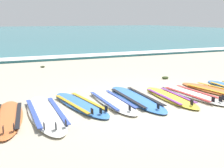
{
  "coord_description": "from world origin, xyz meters",
  "views": [
    {
      "loc": [
        -3.18,
        -5.32,
        1.8
      ],
      "look_at": [
        -0.49,
        0.96,
        0.25
      ],
      "focal_mm": 46.13,
      "sensor_mm": 36.0,
      "label": 1
    }
  ],
  "objects_px": {
    "surfboard_5": "(136,98)",
    "surfboard_6": "(170,97)",
    "surfboard_7": "(192,94)",
    "surfboard_2": "(46,113)",
    "surfboard_8": "(219,91)",
    "surfboard_3": "(80,104)",
    "surfboard_4": "(112,101)",
    "surfboard_1": "(7,117)"
  },
  "relations": [
    {
      "from": "surfboard_3",
      "to": "surfboard_7",
      "type": "height_order",
      "value": "same"
    },
    {
      "from": "surfboard_3",
      "to": "surfboard_1",
      "type": "bearing_deg",
      "value": -169.04
    },
    {
      "from": "surfboard_7",
      "to": "surfboard_6",
      "type": "bearing_deg",
      "value": -179.26
    },
    {
      "from": "surfboard_5",
      "to": "surfboard_6",
      "type": "distance_m",
      "value": 0.81
    },
    {
      "from": "surfboard_2",
      "to": "surfboard_6",
      "type": "height_order",
      "value": "same"
    },
    {
      "from": "surfboard_2",
      "to": "surfboard_1",
      "type": "bearing_deg",
      "value": 178.69
    },
    {
      "from": "surfboard_5",
      "to": "surfboard_7",
      "type": "distance_m",
      "value": 1.42
    },
    {
      "from": "surfboard_7",
      "to": "surfboard_4",
      "type": "bearing_deg",
      "value": 173.5
    },
    {
      "from": "surfboard_1",
      "to": "surfboard_8",
      "type": "bearing_deg",
      "value": -0.08
    },
    {
      "from": "surfboard_5",
      "to": "surfboard_8",
      "type": "relative_size",
      "value": 1.02
    },
    {
      "from": "surfboard_8",
      "to": "surfboard_3",
      "type": "bearing_deg",
      "value": 175.23
    },
    {
      "from": "surfboard_1",
      "to": "surfboard_6",
      "type": "bearing_deg",
      "value": 0.04
    },
    {
      "from": "surfboard_1",
      "to": "surfboard_2",
      "type": "distance_m",
      "value": 0.7
    },
    {
      "from": "surfboard_8",
      "to": "surfboard_5",
      "type": "bearing_deg",
      "value": 173.9
    },
    {
      "from": "surfboard_1",
      "to": "surfboard_4",
      "type": "relative_size",
      "value": 1.02
    },
    {
      "from": "surfboard_5",
      "to": "surfboard_4",
      "type": "bearing_deg",
      "value": 179.13
    },
    {
      "from": "surfboard_1",
      "to": "surfboard_5",
      "type": "bearing_deg",
      "value": 4.69
    },
    {
      "from": "surfboard_7",
      "to": "surfboard_2",
      "type": "bearing_deg",
      "value": -179.57
    },
    {
      "from": "surfboard_1",
      "to": "surfboard_4",
      "type": "distance_m",
      "value": 2.21
    },
    {
      "from": "surfboard_4",
      "to": "surfboard_5",
      "type": "xyz_separation_m",
      "value": [
        0.59,
        -0.01,
        -0.0
      ]
    },
    {
      "from": "surfboard_6",
      "to": "surfboard_5",
      "type": "bearing_deg",
      "value": 163.74
    },
    {
      "from": "surfboard_3",
      "to": "surfboard_6",
      "type": "height_order",
      "value": "same"
    },
    {
      "from": "surfboard_3",
      "to": "surfboard_5",
      "type": "xyz_separation_m",
      "value": [
        1.31,
        -0.06,
        -0.0
      ]
    },
    {
      "from": "surfboard_1",
      "to": "surfboard_6",
      "type": "distance_m",
      "value": 3.56
    },
    {
      "from": "surfboard_5",
      "to": "surfboard_8",
      "type": "distance_m",
      "value": 2.22
    },
    {
      "from": "surfboard_2",
      "to": "surfboard_8",
      "type": "bearing_deg",
      "value": 0.12
    },
    {
      "from": "surfboard_2",
      "to": "surfboard_5",
      "type": "relative_size",
      "value": 1.04
    },
    {
      "from": "surfboard_5",
      "to": "surfboard_3",
      "type": "bearing_deg",
      "value": 177.46
    },
    {
      "from": "surfboard_5",
      "to": "surfboard_6",
      "type": "bearing_deg",
      "value": -16.26
    },
    {
      "from": "surfboard_1",
      "to": "surfboard_3",
      "type": "bearing_deg",
      "value": 10.96
    },
    {
      "from": "surfboard_1",
      "to": "surfboard_5",
      "type": "height_order",
      "value": "same"
    },
    {
      "from": "surfboard_3",
      "to": "surfboard_5",
      "type": "height_order",
      "value": "same"
    },
    {
      "from": "surfboard_4",
      "to": "surfboard_2",
      "type": "bearing_deg",
      "value": -170.38
    },
    {
      "from": "surfboard_2",
      "to": "surfboard_5",
      "type": "distance_m",
      "value": 2.1
    },
    {
      "from": "surfboard_1",
      "to": "surfboard_8",
      "type": "distance_m",
      "value": 4.99
    },
    {
      "from": "surfboard_4",
      "to": "surfboard_7",
      "type": "distance_m",
      "value": 2.01
    },
    {
      "from": "surfboard_7",
      "to": "surfboard_8",
      "type": "bearing_deg",
      "value": -1.23
    },
    {
      "from": "surfboard_3",
      "to": "surfboard_6",
      "type": "relative_size",
      "value": 1.1
    },
    {
      "from": "surfboard_1",
      "to": "surfboard_4",
      "type": "height_order",
      "value": "same"
    },
    {
      "from": "surfboard_8",
      "to": "surfboard_1",
      "type": "bearing_deg",
      "value": 179.92
    },
    {
      "from": "surfboard_4",
      "to": "surfboard_8",
      "type": "relative_size",
      "value": 0.91
    },
    {
      "from": "surfboard_2",
      "to": "surfboard_5",
      "type": "bearing_deg",
      "value": 6.68
    }
  ]
}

